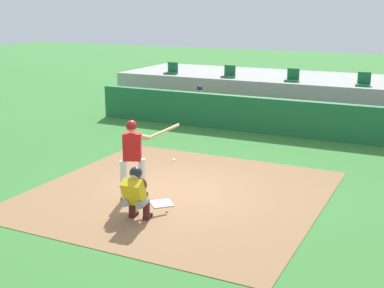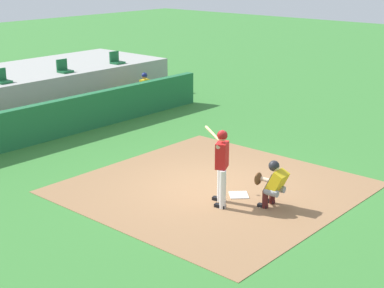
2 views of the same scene
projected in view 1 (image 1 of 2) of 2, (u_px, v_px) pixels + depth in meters
ground_plane at (179, 193)px, 11.92m from camera, size 80.00×80.00×0.00m
dirt_infield at (179, 193)px, 11.92m from camera, size 6.40×6.40×0.01m
home_plate at (162, 203)px, 11.22m from camera, size 0.62×0.62×0.02m
batter_at_plate at (134, 155)px, 11.25m from camera, size 0.89×1.24×1.80m
catcher_crouched at (136, 192)px, 10.24m from camera, size 0.51×1.80×1.13m
dugout_wall at (268, 116)px, 17.41m from camera, size 13.00×0.30×1.20m
dugout_bench at (276, 121)px, 18.37m from camera, size 11.80×0.44×0.45m
dugout_player_0 at (198, 103)px, 19.39m from camera, size 0.49×0.70×1.30m
stands_platform at (301, 94)px, 21.21m from camera, size 15.00×4.40×1.40m
stadium_seat_0 at (172, 71)px, 21.88m from camera, size 0.46×0.46×0.48m
stadium_seat_1 at (229, 74)px, 20.77m from camera, size 0.46×0.46×0.48m
stadium_seat_2 at (292, 78)px, 19.67m from camera, size 0.46×0.46×0.48m
stadium_seat_3 at (363, 82)px, 18.57m from camera, size 0.46×0.46×0.48m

